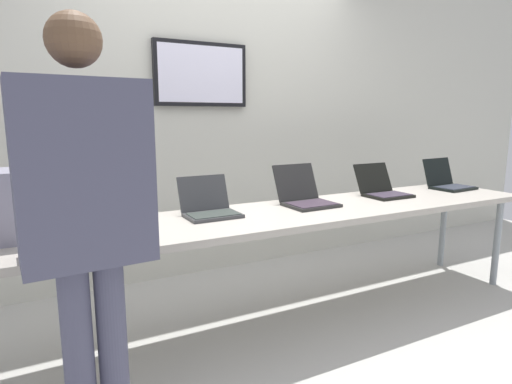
{
  "coord_description": "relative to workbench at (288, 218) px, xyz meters",
  "views": [
    {
      "loc": [
        -1.38,
        -2.21,
        1.32
      ],
      "look_at": [
        -0.22,
        0.03,
        0.87
      ],
      "focal_mm": 29.56,
      "sensor_mm": 36.0,
      "label": 1
    }
  ],
  "objects": [
    {
      "name": "person",
      "position": [
        -1.24,
        -0.62,
        0.32
      ],
      "size": [
        0.46,
        0.61,
        1.66
      ],
      "color": "#4D4D64",
      "rests_on": "ground"
    },
    {
      "name": "laptop_station_0",
      "position": [
        -1.2,
        0.13,
        0.1
      ],
      "size": [
        0.36,
        0.34,
        0.25
      ],
      "color": "#33333B",
      "rests_on": "workbench"
    },
    {
      "name": "back_wall",
      "position": [
        -0.0,
        1.13,
        0.67
      ],
      "size": [
        8.0,
        0.11,
        2.72
      ],
      "color": "beige",
      "rests_on": "ground"
    },
    {
      "name": "laptop_station_3",
      "position": [
        0.91,
        0.13,
        0.1
      ],
      "size": [
        0.32,
        0.34,
        0.23
      ],
      "color": "black",
      "rests_on": "workbench"
    },
    {
      "name": "laptop_station_4",
      "position": [
        1.64,
        0.13,
        0.1
      ],
      "size": [
        0.35,
        0.33,
        0.24
      ],
      "color": "black",
      "rests_on": "workbench"
    },
    {
      "name": "laptop_station_2",
      "position": [
        0.21,
        0.13,
        0.1
      ],
      "size": [
        0.34,
        0.38,
        0.26
      ],
      "color": "#272726",
      "rests_on": "workbench"
    },
    {
      "name": "laptop_station_1",
      "position": [
        -0.48,
        0.13,
        0.1
      ],
      "size": [
        0.32,
        0.31,
        0.23
      ],
      "color": "#3A3B3E",
      "rests_on": "workbench"
    },
    {
      "name": "workbench",
      "position": [
        0.0,
        0.0,
        0.0
      ],
      "size": [
        3.76,
        0.7,
        0.73
      ],
      "color": "#AFA89C",
      "rests_on": "ground"
    },
    {
      "name": "ground",
      "position": [
        0.0,
        0.0,
        -0.71
      ],
      "size": [
        8.0,
        8.0,
        0.04
      ],
      "primitive_type": "cube",
      "color": "#B4B3AC"
    }
  ]
}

